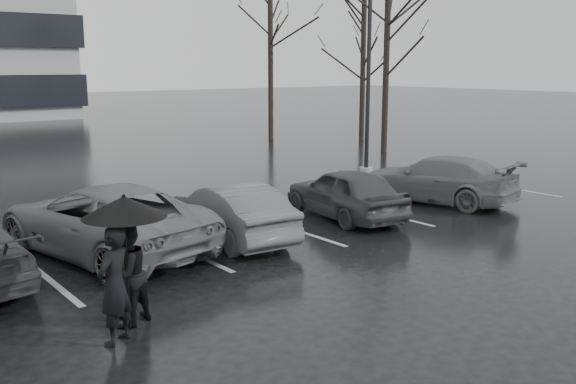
% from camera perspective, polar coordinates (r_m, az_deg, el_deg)
% --- Properties ---
extents(ground, '(160.00, 160.00, 0.00)m').
position_cam_1_polar(ground, '(13.10, 3.29, -5.31)').
color(ground, black).
rests_on(ground, ground).
extents(car_main, '(1.97, 3.88, 1.27)m').
position_cam_1_polar(car_main, '(15.86, 5.10, -0.06)').
color(car_main, black).
rests_on(car_main, ground).
extents(car_west_a, '(1.60, 3.84, 1.23)m').
position_cam_1_polar(car_west_a, '(13.84, -5.09, -1.79)').
color(car_west_a, '#333335').
rests_on(car_west_a, ground).
extents(car_west_b, '(3.34, 5.47, 1.42)m').
position_cam_1_polar(car_west_b, '(13.28, -16.06, -2.34)').
color(car_west_b, '#49494C').
rests_on(car_west_b, ground).
extents(car_east, '(2.78, 4.72, 1.28)m').
position_cam_1_polar(car_east, '(18.14, 13.08, 1.14)').
color(car_east, '#49494C').
rests_on(car_east, ground).
extents(pedestrian_left, '(0.72, 0.65, 1.64)m').
position_cam_1_polar(pedestrian_left, '(8.99, -15.19, -8.01)').
color(pedestrian_left, black).
rests_on(pedestrian_left, ground).
extents(pedestrian_right, '(0.92, 0.84, 1.53)m').
position_cam_1_polar(pedestrian_right, '(9.58, -14.16, -7.09)').
color(pedestrian_right, black).
rests_on(pedestrian_right, ground).
extents(umbrella, '(1.17, 1.17, 1.98)m').
position_cam_1_polar(umbrella, '(9.10, -14.36, -1.29)').
color(umbrella, black).
rests_on(umbrella, ground).
extents(lamp_post, '(0.45, 0.45, 8.29)m').
position_cam_1_polar(lamp_post, '(22.51, 7.19, 11.31)').
color(lamp_post, '#99999B').
rests_on(lamp_post, ground).
extents(stall_stripes, '(19.72, 5.00, 0.00)m').
position_cam_1_polar(stall_stripes, '(14.58, -5.55, -3.62)').
color(stall_stripes, '#A5A5A8').
rests_on(stall_stripes, ground).
extents(tree_east, '(0.26, 0.26, 8.00)m').
position_cam_1_polar(tree_east, '(28.09, 8.74, 11.64)').
color(tree_east, black).
rests_on(tree_east, ground).
extents(tree_ne, '(0.26, 0.26, 7.00)m').
position_cam_1_polar(tree_ne, '(32.68, 6.67, 10.74)').
color(tree_ne, black).
rests_on(tree_ne, ground).
extents(tree_north, '(0.26, 0.26, 8.50)m').
position_cam_1_polar(tree_north, '(32.74, -1.56, 12.12)').
color(tree_north, black).
rests_on(tree_north, ground).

